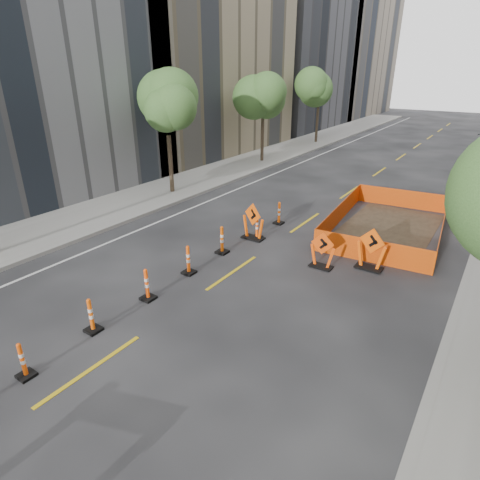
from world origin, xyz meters
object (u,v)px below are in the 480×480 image
Objects in this scene: chevron_sign_left at (253,221)px; chevron_sign_right at (371,249)px; channelizer_7 at (279,213)px; chevron_sign_center at (322,250)px; channelizer_3 at (147,284)px; channelizer_4 at (188,260)px; channelizer_6 at (257,227)px; channelizer_1 at (22,360)px; parked_car_near at (473,168)px; channelizer_5 at (222,240)px; channelizer_2 at (91,315)px.

chevron_sign_right is at bearing 17.17° from chevron_sign_left.
chevron_sign_center is (3.43, -3.04, 0.16)m from channelizer_7.
channelizer_3 is 8.12m from channelizer_7.
channelizer_3 is 2.03m from channelizer_4.
channelizer_6 is at bearing -88.53° from channelizer_7.
channelizer_1 is at bearing -88.30° from channelizer_4.
channelizer_3 is at bearing 91.77° from channelizer_1.
parked_car_near reaches higher than channelizer_7.
chevron_sign_center is 0.87× the size of chevron_sign_right.
channelizer_4 is (-0.06, 2.03, 0.00)m from channelizer_3.
channelizer_1 is at bearing -108.65° from parked_car_near.
channelizer_3 is 0.95× the size of channelizer_5.
chevron_sign_left is 1.00× the size of chevron_sign_right.
chevron_sign_center is at bearing 39.50° from channelizer_4.
channelizer_7 is 2.20m from chevron_sign_left.
channelizer_1 is 11.19m from chevron_sign_right.
channelizer_3 is (0.05, 2.03, 0.02)m from channelizer_2.
channelizer_6 is at bearing -116.65° from parked_car_near.
parked_car_near is (6.55, 15.91, 0.01)m from chevron_sign_left.
channelizer_3 is at bearing -119.91° from chevron_sign_right.
channelizer_5 is at bearing -175.08° from chevron_sign_center.
channelizer_2 is 2.03m from channelizer_3.
channelizer_4 reaches higher than channelizer_1.
chevron_sign_center is 0.29× the size of parked_car_near.
channelizer_1 is at bearing -121.43° from chevron_sign_center.
channelizer_1 is 0.90× the size of channelizer_3.
channelizer_7 is (-0.05, 2.03, 0.01)m from channelizer_6.
channelizer_4 is 20.95m from parked_car_near.
channelizer_3 reaches higher than channelizer_1.
parked_car_near reaches higher than channelizer_4.
channelizer_7 is (0.30, 4.06, -0.03)m from channelizer_5.
channelizer_1 is at bearing -88.53° from channelizer_5.
chevron_sign_center is (3.70, 3.05, 0.15)m from channelizer_4.
channelizer_5 is 1.91m from chevron_sign_left.
channelizer_6 is at bearing 152.95° from chevron_sign_center.
chevron_sign_right is (5.19, 3.91, 0.26)m from channelizer_4.
chevron_sign_left is at bearing 86.72° from channelizer_4.
channelizer_4 is at bearing 90.14° from channelizer_2.
channelizer_3 is 1.04× the size of channelizer_6.
parked_car_near is at bearing 67.73° from channelizer_6.
channelizer_1 is 8.12m from channelizer_5.
channelizer_1 is 2.04m from channelizer_2.
parked_car_near reaches higher than channelizer_3.
chevron_sign_center is 17.05m from parked_car_near.
channelizer_5 is 4.07m from channelizer_7.
chevron_sign_left reaches higher than channelizer_1.
chevron_sign_left reaches higher than channelizer_2.
channelizer_5 is 1.06× the size of channelizer_7.
channelizer_5 is at bearing -115.30° from parked_car_near.
channelizer_5 reaches higher than channelizer_3.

